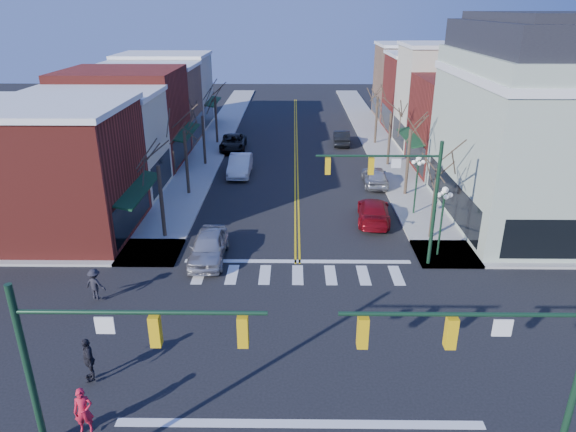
{
  "coord_description": "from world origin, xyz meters",
  "views": [
    {
      "loc": [
        -0.26,
        -18.52,
        13.66
      ],
      "look_at": [
        -0.55,
        7.87,
        2.8
      ],
      "focal_mm": 32.0,
      "sensor_mm": 36.0,
      "label": 1
    }
  ],
  "objects_px": {
    "pedestrian_red_a": "(83,411)",
    "pedestrian_dark_b": "(95,284)",
    "car_left_mid": "(240,165)",
    "car_right_far": "(341,137)",
    "car_left_near": "(209,246)",
    "lamppost_corner": "(443,210)",
    "lamppost_midblock": "(417,175)",
    "car_left_far": "(233,143)",
    "car_right_mid": "(375,176)",
    "pedestrian_dark_a": "(88,359)",
    "victorian_corner": "(553,123)",
    "car_right_near": "(374,211)"
  },
  "relations": [
    {
      "from": "pedestrian_dark_a",
      "to": "pedestrian_dark_b",
      "type": "bearing_deg",
      "value": 168.44
    },
    {
      "from": "lamppost_corner",
      "to": "car_right_far",
      "type": "xyz_separation_m",
      "value": [
        -3.4,
        26.2,
        -2.2
      ]
    },
    {
      "from": "victorian_corner",
      "to": "car_left_mid",
      "type": "xyz_separation_m",
      "value": [
        -21.39,
        9.66,
        -5.8
      ]
    },
    {
      "from": "victorian_corner",
      "to": "car_right_far",
      "type": "relative_size",
      "value": 3.1
    },
    {
      "from": "car_left_near",
      "to": "car_left_mid",
      "type": "bearing_deg",
      "value": 88.97
    },
    {
      "from": "car_left_far",
      "to": "pedestrian_red_a",
      "type": "height_order",
      "value": "pedestrian_red_a"
    },
    {
      "from": "pedestrian_dark_a",
      "to": "pedestrian_dark_b",
      "type": "xyz_separation_m",
      "value": [
        -1.89,
        5.9,
        -0.11
      ]
    },
    {
      "from": "lamppost_corner",
      "to": "car_left_mid",
      "type": "height_order",
      "value": "lamppost_corner"
    },
    {
      "from": "car_right_mid",
      "to": "pedestrian_red_a",
      "type": "height_order",
      "value": "pedestrian_red_a"
    },
    {
      "from": "car_left_mid",
      "to": "car_right_mid",
      "type": "distance_m",
      "value": 11.62
    },
    {
      "from": "victorian_corner",
      "to": "car_left_far",
      "type": "height_order",
      "value": "victorian_corner"
    },
    {
      "from": "pedestrian_red_a",
      "to": "pedestrian_dark_b",
      "type": "xyz_separation_m",
      "value": [
        -2.7,
        8.55,
        -0.05
      ]
    },
    {
      "from": "car_right_near",
      "to": "car_left_far",
      "type": "bearing_deg",
      "value": -52.03
    },
    {
      "from": "car_right_mid",
      "to": "pedestrian_dark_b",
      "type": "xyz_separation_m",
      "value": [
        -16.4,
        -18.01,
        0.18
      ]
    },
    {
      "from": "car_left_far",
      "to": "car_right_far",
      "type": "distance_m",
      "value": 11.42
    },
    {
      "from": "car_left_near",
      "to": "car_right_far",
      "type": "relative_size",
      "value": 1.06
    },
    {
      "from": "car_left_far",
      "to": "car_left_near",
      "type": "bearing_deg",
      "value": -88.49
    },
    {
      "from": "pedestrian_red_a",
      "to": "lamppost_midblock",
      "type": "bearing_deg",
      "value": 40.95
    },
    {
      "from": "car_left_near",
      "to": "car_left_far",
      "type": "height_order",
      "value": "car_left_near"
    },
    {
      "from": "victorian_corner",
      "to": "car_left_near",
      "type": "distance_m",
      "value": 23.32
    },
    {
      "from": "car_left_far",
      "to": "pedestrian_dark_b",
      "type": "distance_m",
      "value": 29.28
    },
    {
      "from": "car_left_mid",
      "to": "pedestrian_dark_b",
      "type": "relative_size",
      "value": 3.18
    },
    {
      "from": "pedestrian_red_a",
      "to": "pedestrian_dark_a",
      "type": "height_order",
      "value": "pedestrian_dark_a"
    },
    {
      "from": "car_right_near",
      "to": "pedestrian_dark_b",
      "type": "relative_size",
      "value": 3.17
    },
    {
      "from": "car_left_mid",
      "to": "car_left_near",
      "type": "bearing_deg",
      "value": -90.7
    },
    {
      "from": "victorian_corner",
      "to": "car_left_mid",
      "type": "bearing_deg",
      "value": 155.7
    },
    {
      "from": "car_left_near",
      "to": "car_left_mid",
      "type": "height_order",
      "value": "car_left_mid"
    },
    {
      "from": "lamppost_corner",
      "to": "lamppost_midblock",
      "type": "relative_size",
      "value": 1.0
    },
    {
      "from": "victorian_corner",
      "to": "car_right_near",
      "type": "height_order",
      "value": "victorian_corner"
    },
    {
      "from": "pedestrian_dark_b",
      "to": "victorian_corner",
      "type": "bearing_deg",
      "value": -141.1
    },
    {
      "from": "car_left_far",
      "to": "car_right_near",
      "type": "height_order",
      "value": "car_right_near"
    },
    {
      "from": "car_left_far",
      "to": "pedestrian_dark_a",
      "type": "relative_size",
      "value": 2.91
    },
    {
      "from": "car_right_mid",
      "to": "pedestrian_dark_a",
      "type": "xyz_separation_m",
      "value": [
        -14.51,
        -23.91,
        0.29
      ]
    },
    {
      "from": "lamppost_corner",
      "to": "pedestrian_dark_b",
      "type": "xyz_separation_m",
      "value": [
        -18.2,
        -5.09,
        -2.0
      ]
    },
    {
      "from": "car_right_near",
      "to": "victorian_corner",
      "type": "bearing_deg",
      "value": -170.16
    },
    {
      "from": "lamppost_midblock",
      "to": "pedestrian_red_a",
      "type": "xyz_separation_m",
      "value": [
        -15.5,
        -20.14,
        -1.94
      ]
    },
    {
      "from": "car_right_mid",
      "to": "car_right_far",
      "type": "distance_m",
      "value": 13.37
    },
    {
      "from": "car_right_far",
      "to": "car_left_far",
      "type": "bearing_deg",
      "value": 13.75
    },
    {
      "from": "pedestrian_red_a",
      "to": "pedestrian_dark_b",
      "type": "relative_size",
      "value": 1.07
    },
    {
      "from": "lamppost_midblock",
      "to": "car_left_far",
      "type": "xyz_separation_m",
      "value": [
        -14.6,
        17.47,
        -2.22
      ]
    },
    {
      "from": "car_left_far",
      "to": "pedestrian_red_a",
      "type": "bearing_deg",
      "value": -92.85
    },
    {
      "from": "car_right_mid",
      "to": "pedestrian_dark_b",
      "type": "bearing_deg",
      "value": 48.87
    },
    {
      "from": "car_right_far",
      "to": "pedestrian_dark_b",
      "type": "xyz_separation_m",
      "value": [
        -14.8,
        -31.29,
        0.21
      ]
    },
    {
      "from": "car_left_far",
      "to": "pedestrian_red_a",
      "type": "xyz_separation_m",
      "value": [
        -0.9,
        -37.61,
        0.27
      ]
    },
    {
      "from": "car_right_mid",
      "to": "pedestrian_red_a",
      "type": "bearing_deg",
      "value": 63.91
    },
    {
      "from": "lamppost_midblock",
      "to": "car_right_near",
      "type": "bearing_deg",
      "value": -157.91
    },
    {
      "from": "pedestrian_dark_b",
      "to": "lamppost_midblock",
      "type": "bearing_deg",
      "value": -131.32
    },
    {
      "from": "car_left_mid",
      "to": "car_right_far",
      "type": "distance_m",
      "value": 14.32
    },
    {
      "from": "car_right_far",
      "to": "car_left_near",
      "type": "bearing_deg",
      "value": 72.09
    },
    {
      "from": "pedestrian_dark_b",
      "to": "lamppost_corner",
      "type": "bearing_deg",
      "value": -148.19
    }
  ]
}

